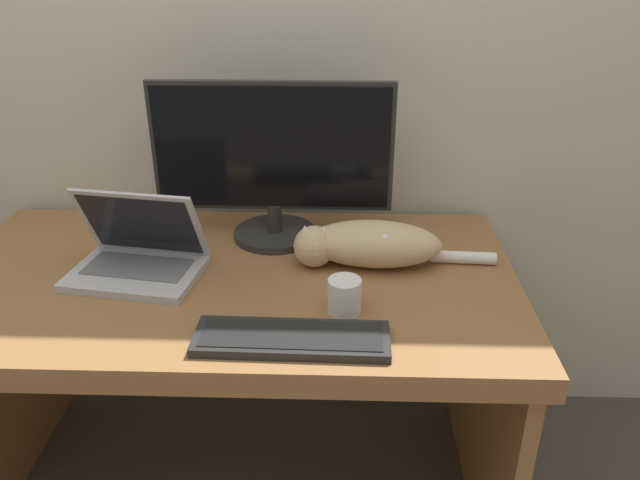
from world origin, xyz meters
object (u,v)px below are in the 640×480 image
cat (367,243)px  coffee_mug (344,296)px  monitor (273,161)px  external_keyboard (292,339)px  laptop (138,257)px

cat → coffee_mug: size_ratio=6.35×
monitor → external_keyboard: size_ratio=1.56×
cat → laptop: bearing=-170.0°
monitor → external_keyboard: bearing=-80.7°
external_keyboard → laptop: bearing=145.8°
monitor → external_keyboard: monitor is taller
monitor → coffee_mug: monitor is taller
laptop → external_keyboard: (0.40, -0.28, -0.03)m
monitor → external_keyboard: (0.08, -0.50, -0.21)m
monitor → coffee_mug: (0.19, -0.38, -0.18)m
laptop → external_keyboard: 0.49m
monitor → external_keyboard: 0.55m
laptop → external_keyboard: bearing=-26.5°
monitor → laptop: monitor is taller
monitor → laptop: 0.43m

